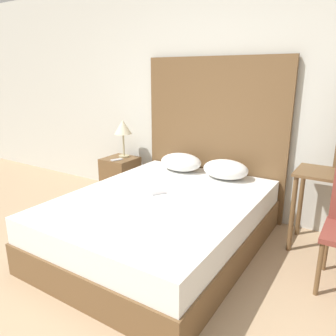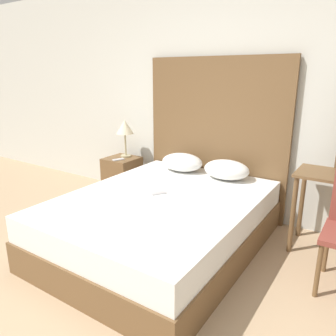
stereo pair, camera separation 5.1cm
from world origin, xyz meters
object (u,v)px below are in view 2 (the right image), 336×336
at_px(bed, 162,222).
at_px(phone_on_bed, 158,193).
at_px(nightstand, 122,177).
at_px(table_lamp, 125,128).
at_px(phone_on_nightstand, 118,159).

distance_m(bed, phone_on_bed, 0.28).
relative_size(nightstand, table_lamp, 1.10).
height_order(nightstand, phone_on_nightstand, phone_on_nightstand).
bearing_deg(bed, phone_on_nightstand, 148.55).
height_order(bed, phone_on_nightstand, phone_on_nightstand).
bearing_deg(nightstand, table_lamp, 87.16).
height_order(phone_on_bed, nightstand, nightstand).
bearing_deg(phone_on_nightstand, table_lamp, 99.60).
relative_size(bed, nightstand, 3.97).
relative_size(nightstand, phone_on_nightstand, 3.24).
xyz_separation_m(phone_on_bed, nightstand, (-1.12, 0.76, -0.25)).
bearing_deg(bed, table_lamp, 143.14).
bearing_deg(phone_on_bed, nightstand, 145.88).
bearing_deg(bed, nightstand, 145.83).
height_order(nightstand, table_lamp, table_lamp).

